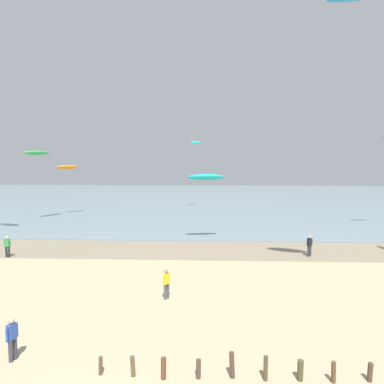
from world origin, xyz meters
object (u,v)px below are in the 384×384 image
(person_by_waterline, at_px, (166,283))
(kite_aloft_4, at_px, (67,167))
(kite_aloft_7, at_px, (37,153))
(kite_aloft_6, at_px, (195,142))
(kite_aloft_3, at_px, (206,177))
(person_left_flank, at_px, (309,245))
(person_mid_beach, at_px, (7,246))
(person_right_flank, at_px, (12,338))

(person_by_waterline, distance_m, kite_aloft_4, 32.83)
(person_by_waterline, height_order, kite_aloft_7, kite_aloft_7)
(kite_aloft_6, bearing_deg, kite_aloft_3, 52.09)
(person_left_flank, bearing_deg, person_by_waterline, -139.76)
(person_mid_beach, distance_m, kite_aloft_7, 17.83)
(person_right_flank, bearing_deg, person_mid_beach, 121.16)
(kite_aloft_3, xyz_separation_m, kite_aloft_7, (-20.79, 9.87, 2.42))
(person_left_flank, distance_m, person_right_flank, 21.85)
(person_by_waterline, bearing_deg, kite_aloft_3, 80.63)
(person_mid_beach, xyz_separation_m, person_right_flank, (8.37, -13.84, 0.00))
(kite_aloft_7, bearing_deg, person_mid_beach, -129.75)
(person_mid_beach, height_order, kite_aloft_6, kite_aloft_6)
(person_left_flank, height_order, kite_aloft_3, kite_aloft_3)
(person_mid_beach, bearing_deg, kite_aloft_3, 18.97)
(person_mid_beach, bearing_deg, person_left_flank, 2.86)
(person_by_waterline, xyz_separation_m, person_left_flank, (10.54, 8.92, 0.00))
(kite_aloft_4, relative_size, kite_aloft_6, 1.59)
(kite_aloft_3, height_order, kite_aloft_4, kite_aloft_4)
(person_left_flank, bearing_deg, kite_aloft_4, 145.64)
(person_left_flank, distance_m, kite_aloft_6, 28.38)
(kite_aloft_3, bearing_deg, person_by_waterline, 72.16)
(person_right_flank, bearing_deg, kite_aloft_4, 108.81)
(kite_aloft_3, relative_size, kite_aloft_4, 1.14)
(person_by_waterline, height_order, person_right_flank, same)
(person_by_waterline, xyz_separation_m, kite_aloft_6, (0.57, 33.75, 9.46))
(person_left_flank, bearing_deg, kite_aloft_3, 153.17)
(person_by_waterline, xyz_separation_m, kite_aloft_4, (-16.79, 27.61, 5.81))
(person_right_flank, height_order, kite_aloft_6, kite_aloft_6)
(person_right_flank, bearing_deg, kite_aloft_7, 114.56)
(person_by_waterline, distance_m, person_left_flank, 13.81)
(person_mid_beach, relative_size, kite_aloft_6, 0.92)
(person_mid_beach, relative_size, kite_aloft_4, 0.58)
(person_left_flank, distance_m, kite_aloft_7, 33.29)
(kite_aloft_3, relative_size, kite_aloft_6, 1.82)
(person_left_flank, bearing_deg, person_mid_beach, -177.14)
(person_left_flank, height_order, person_right_flank, same)
(kite_aloft_3, xyz_separation_m, kite_aloft_6, (-1.60, 20.59, 4.21))
(person_by_waterline, height_order, person_left_flank, same)
(person_by_waterline, distance_m, person_right_flank, 8.10)
(kite_aloft_4, bearing_deg, kite_aloft_7, -148.50)
(person_mid_beach, distance_m, person_left_flank, 24.24)
(kite_aloft_3, bearing_deg, kite_aloft_6, -94.02)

